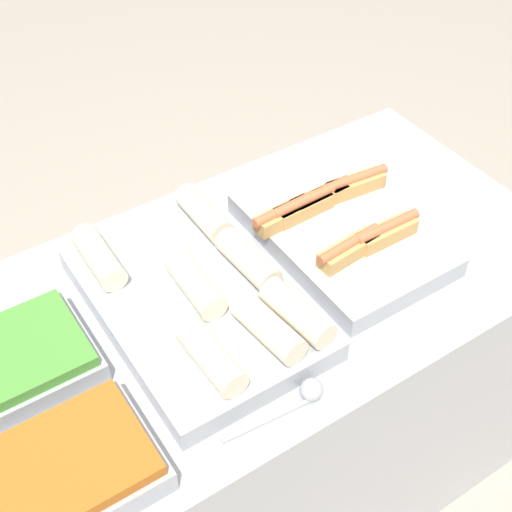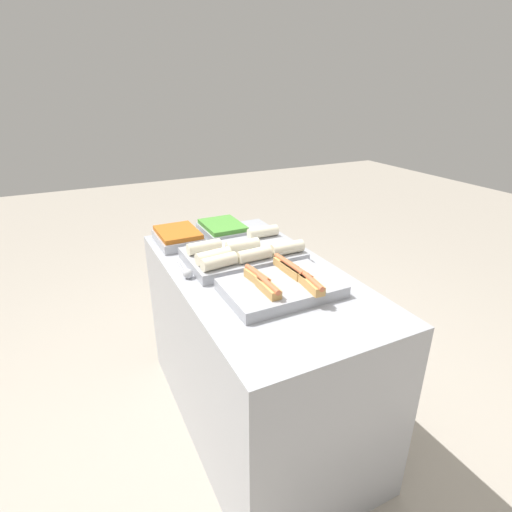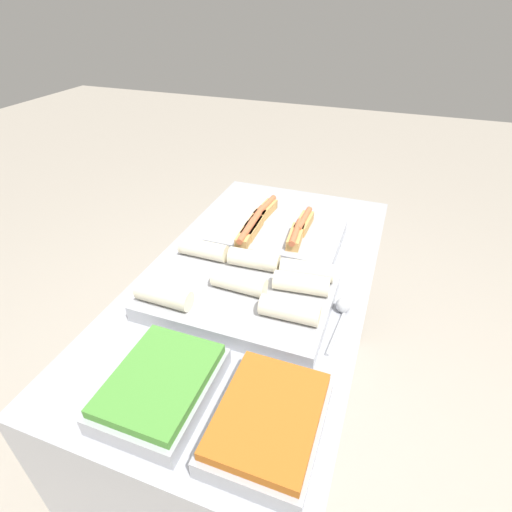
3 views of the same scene
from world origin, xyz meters
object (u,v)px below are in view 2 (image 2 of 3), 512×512
(tray_wraps, at_px, (242,254))
(serving_spoon_near, at_px, (187,273))
(tray_side_back, at_px, (223,230))
(tray_hotdogs, at_px, (282,286))
(tray_side_front, at_px, (178,237))

(tray_wraps, distance_m, serving_spoon_near, 0.30)
(tray_wraps, relative_size, tray_side_back, 1.84)
(tray_hotdogs, bearing_deg, serving_spoon_near, -136.42)
(tray_side_front, relative_size, serving_spoon_near, 1.40)
(tray_wraps, height_order, tray_side_back, tray_wraps)
(tray_hotdogs, bearing_deg, tray_side_back, 177.06)
(tray_wraps, distance_m, tray_side_back, 0.39)
(tray_wraps, xyz_separation_m, tray_side_back, (-0.38, 0.05, -0.00))
(tray_side_front, bearing_deg, serving_spoon_near, -11.11)
(serving_spoon_near, bearing_deg, tray_hotdogs, 43.58)
(tray_hotdogs, distance_m, tray_side_front, 0.79)
(tray_wraps, bearing_deg, serving_spoon_near, -81.28)
(tray_hotdogs, bearing_deg, tray_wraps, -178.13)
(tray_wraps, distance_m, tray_side_front, 0.44)
(tray_wraps, bearing_deg, tray_side_back, 172.44)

